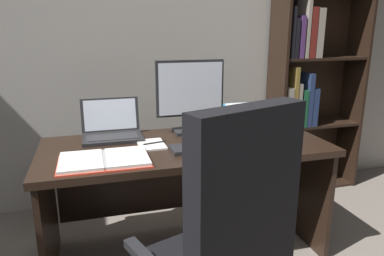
{
  "coord_description": "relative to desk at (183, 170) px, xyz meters",
  "views": [
    {
      "loc": [
        -0.48,
        -0.55,
        1.37
      ],
      "look_at": [
        0.07,
        1.37,
        0.83
      ],
      "focal_mm": 33.89,
      "sensor_mm": 36.0,
      "label": 1
    }
  ],
  "objects": [
    {
      "name": "wall_back",
      "position": [
        -0.05,
        0.84,
        0.74
      ],
      "size": [
        5.15,
        0.12,
        2.54
      ],
      "primitive_type": "cube",
      "color": "#B2ADA3",
      "rests_on": "ground"
    },
    {
      "name": "desk",
      "position": [
        0.0,
        0.0,
        0.0
      ],
      "size": [
        1.67,
        0.73,
        0.72
      ],
      "color": "black",
      "rests_on": "ground"
    },
    {
      "name": "bookshelf",
      "position": [
        1.24,
        0.62,
        0.54
      ],
      "size": [
        0.78,
        0.3,
        2.28
      ],
      "color": "black",
      "rests_on": "ground"
    },
    {
      "name": "monitor",
      "position": [
        0.1,
        0.16,
        0.43
      ],
      "size": [
        0.44,
        0.16,
        0.47
      ],
      "color": "#232326",
      "rests_on": "desk"
    },
    {
      "name": "laptop",
      "position": [
        -0.41,
        0.16,
        0.24
      ],
      "size": [
        0.36,
        0.28,
        0.23
      ],
      "color": "#232326",
      "rests_on": "desk"
    },
    {
      "name": "keyboard",
      "position": [
        0.1,
        -0.21,
        0.21
      ],
      "size": [
        0.42,
        0.15,
        0.02
      ],
      "primitive_type": "cube",
      "color": "#232326",
      "rests_on": "desk"
    },
    {
      "name": "computer_mouse",
      "position": [
        0.4,
        -0.21,
        0.21
      ],
      "size": [
        0.06,
        0.1,
        0.04
      ],
      "primitive_type": "ellipsoid",
      "color": "#232326",
      "rests_on": "desk"
    },
    {
      "name": "reading_stand_with_book",
      "position": [
        0.53,
        0.21,
        0.27
      ],
      "size": [
        0.31,
        0.25,
        0.15
      ],
      "color": "#232326",
      "rests_on": "desk"
    },
    {
      "name": "open_binder",
      "position": [
        -0.48,
        -0.26,
        0.21
      ],
      "size": [
        0.46,
        0.31,
        0.02
      ],
      "rotation": [
        0.0,
        0.0,
        -0.0
      ],
      "color": "#DB422D",
      "rests_on": "desk"
    },
    {
      "name": "notepad",
      "position": [
        -0.2,
        -0.05,
        0.2
      ],
      "size": [
        0.15,
        0.21,
        0.01
      ],
      "primitive_type": "cube",
      "rotation": [
        0.0,
        0.0,
        0.01
      ],
      "color": "white",
      "rests_on": "desk"
    },
    {
      "name": "pen",
      "position": [
        -0.18,
        -0.05,
        0.21
      ],
      "size": [
        0.14,
        0.04,
        0.01
      ],
      "primitive_type": "cylinder",
      "rotation": [
        0.0,
        1.57,
        0.22
      ],
      "color": "black",
      "rests_on": "notepad"
    }
  ]
}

